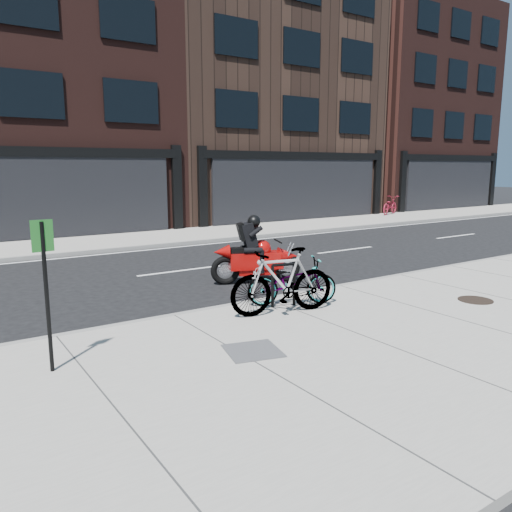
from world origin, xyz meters
TOP-DOWN VIEW (x-y plane):
  - ground at (0.00, 0.00)m, footprint 120.00×120.00m
  - sidewalk_near at (0.00, -5.00)m, footprint 60.00×6.00m
  - sidewalk_far at (0.00, 7.75)m, footprint 60.00×3.50m
  - building_center at (-2.00, 14.50)m, footprint 12.00×10.00m
  - building_mideast at (10.00, 14.50)m, footprint 12.00×10.00m
  - building_east at (22.00, 14.50)m, footprint 10.00×10.00m
  - bike_rack at (-0.04, -2.60)m, footprint 0.48×0.17m
  - bicycle_front at (0.17, -2.60)m, footprint 1.81×1.26m
  - bicycle_rear at (-0.33, -2.96)m, footprint 2.05×0.95m
  - motorcycle at (1.00, -0.29)m, footprint 2.09×1.11m
  - bicycle_far at (15.86, 8.83)m, footprint 2.00×1.32m
  - manhole_cover at (3.36, -4.39)m, footprint 0.68×0.68m
  - utility_grate at (-1.81, -4.23)m, footprint 0.91×0.91m
  - sign_post at (-4.35, -3.37)m, footprint 0.27×0.05m

SIDE VIEW (x-z plane):
  - ground at x=0.00m, z-range 0.00..0.00m
  - sidewalk_near at x=0.00m, z-range 0.00..0.13m
  - sidewalk_far at x=0.00m, z-range 0.00..0.13m
  - manhole_cover at x=3.36m, z-range 0.13..0.15m
  - utility_grate at x=-1.81m, z-range 0.13..0.15m
  - bicycle_front at x=0.17m, z-range 0.13..1.03m
  - bike_rack at x=-0.04m, z-range 0.20..1.03m
  - bicycle_far at x=15.86m, z-range 0.13..1.13m
  - motorcycle at x=1.00m, z-range -0.15..1.48m
  - bicycle_rear at x=-0.33m, z-range 0.13..1.32m
  - sign_post at x=-4.35m, z-range 0.32..2.28m
  - building_mideast at x=10.00m, z-range 0.00..12.50m
  - building_east at x=22.00m, z-range 0.00..13.00m
  - building_center at x=-2.00m, z-range 0.00..14.50m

